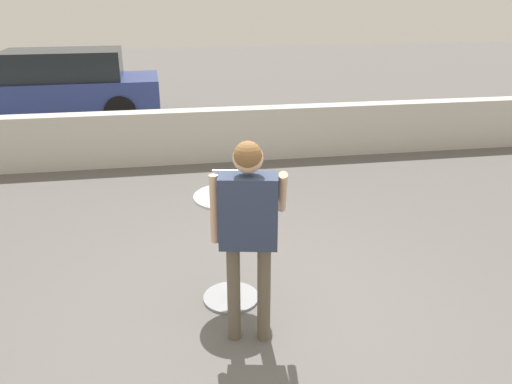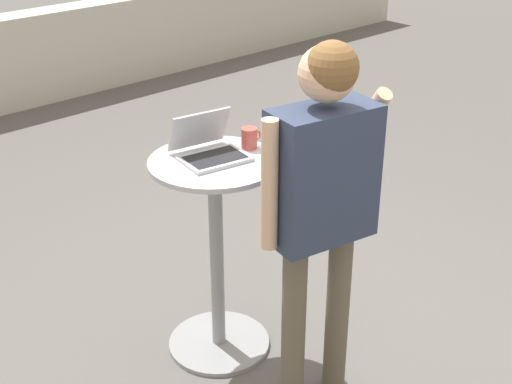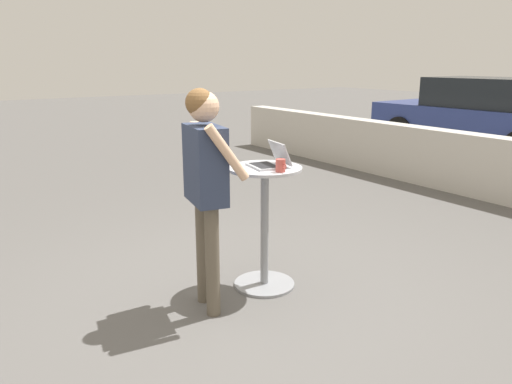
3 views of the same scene
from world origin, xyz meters
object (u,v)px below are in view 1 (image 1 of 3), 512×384
Objects in this scene: coffee_mug at (254,189)px; parked_car_near_street at (59,86)px; standing_person at (248,218)px; cafe_table at (230,243)px; laptop at (229,189)px.

coffee_mug is 8.47m from parked_car_near_street.
cafe_table is at bearing 97.27° from standing_person.
laptop is at bearing 167.50° from coffee_mug.
laptop is 8.34m from parked_car_near_street.
cafe_table is 0.62× the size of standing_person.
coffee_mug is at bearing -0.91° from cafe_table.
laptop reaches higher than cafe_table.
standing_person is at bearing -82.73° from cafe_table.
parked_car_near_street is at bearing 109.41° from standing_person.
cafe_table is 0.57m from coffee_mug.
coffee_mug is at bearing -68.29° from parked_car_near_street.
cafe_table is 0.81m from standing_person.
coffee_mug is 0.62m from standing_person.
parked_car_near_street is (-2.98, 8.46, -0.32)m from standing_person.
cafe_table is at bearing 179.09° from coffee_mug.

